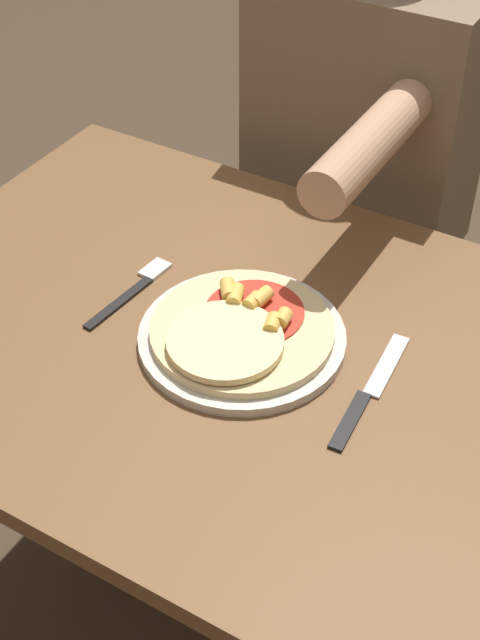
% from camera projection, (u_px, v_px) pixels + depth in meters
% --- Properties ---
extents(ground_plane, '(8.00, 8.00, 0.00)m').
position_uv_depth(ground_plane, '(241.00, 631.00, 1.65)').
color(ground_plane, '#423323').
extents(dining_table, '(1.05, 0.73, 0.73)m').
position_uv_depth(dining_table, '(242.00, 407.00, 1.25)').
color(dining_table, brown).
rests_on(dining_table, ground_plane).
extents(plate, '(0.27, 0.27, 0.01)m').
position_uv_depth(plate, '(240.00, 339.00, 1.16)').
color(plate, beige).
rests_on(plate, dining_table).
extents(pizza, '(0.24, 0.24, 0.04)m').
position_uv_depth(pizza, '(238.00, 331.00, 1.15)').
color(pizza, '#E0C689').
rests_on(pizza, plate).
extents(fork, '(0.03, 0.18, 0.00)m').
position_uv_depth(fork, '(134.00, 289.00, 1.25)').
color(fork, black).
rests_on(fork, dining_table).
extents(knife, '(0.03, 0.22, 0.00)m').
position_uv_depth(knife, '(369.00, 392.00, 1.10)').
color(knife, black).
rests_on(knife, dining_table).
extents(person_diner, '(0.37, 0.52, 1.19)m').
position_uv_depth(person_diner, '(361.00, 157.00, 1.56)').
color(person_diner, '#2D2D38').
rests_on(person_diner, ground_plane).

